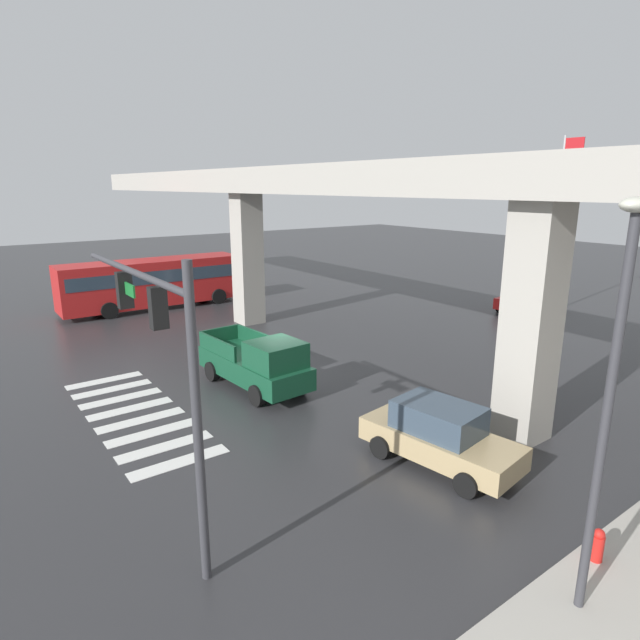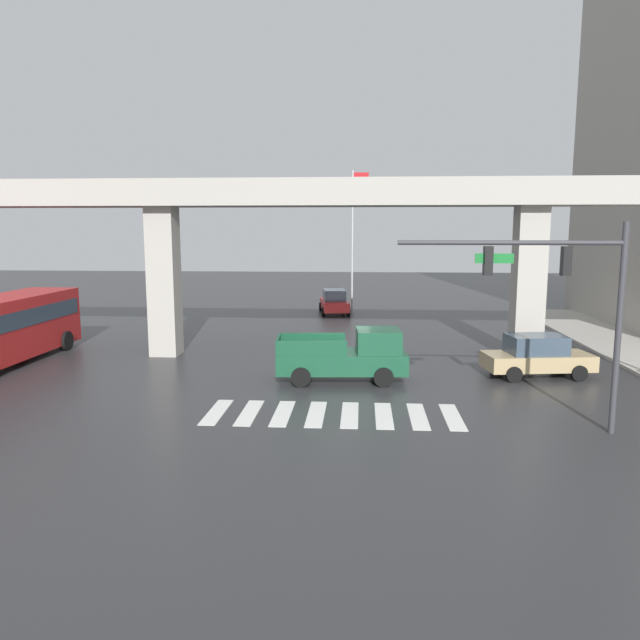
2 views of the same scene
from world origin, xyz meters
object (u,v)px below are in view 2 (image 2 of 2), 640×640
(pickup_truck, at_px, (349,356))
(flagpole, at_px, (354,232))
(sedan_tan, at_px, (537,356))
(traffic_signal_mast, at_px, (560,285))
(sedan_red, at_px, (334,302))

(pickup_truck, height_order, flagpole, flagpole)
(sedan_tan, height_order, flagpole, flagpole)
(pickup_truck, relative_size, flagpole, 0.52)
(traffic_signal_mast, height_order, flagpole, flagpole)
(pickup_truck, relative_size, sedan_tan, 1.16)
(traffic_signal_mast, xyz_separation_m, flagpole, (-6.30, 25.27, 1.42))
(pickup_truck, height_order, sedan_red, pickup_truck)
(sedan_red, height_order, traffic_signal_mast, traffic_signal_mast)
(sedan_red, xyz_separation_m, traffic_signal_mast, (7.65, -24.92, 3.54))
(sedan_tan, xyz_separation_m, flagpole, (-7.76, 18.35, 4.96))
(flagpole, bearing_deg, sedan_red, -165.56)
(sedan_red, bearing_deg, traffic_signal_mast, -72.93)
(sedan_red, xyz_separation_m, sedan_tan, (9.12, -18.00, 0.00))
(sedan_red, relative_size, traffic_signal_mast, 0.69)
(sedan_tan, bearing_deg, traffic_signal_mast, -101.97)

